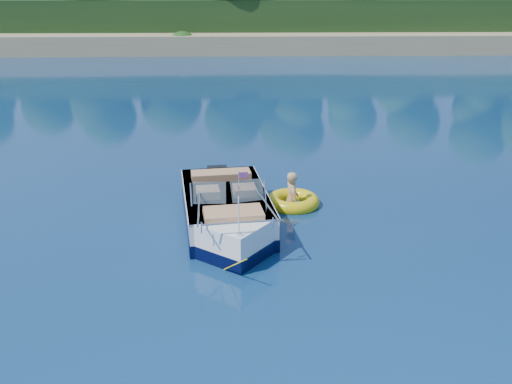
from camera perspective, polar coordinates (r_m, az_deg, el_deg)
ground at (r=12.51m, az=7.54°, el=-7.60°), size 160.00×160.00×0.00m
shoreline at (r=74.81m, az=-0.13°, el=17.13°), size 170.00×59.00×6.00m
motorboat at (r=14.15m, az=-2.88°, el=-2.27°), size 2.55×5.73×1.92m
tow_tube at (r=15.69m, az=3.70°, el=-0.96°), size 1.76×1.76×0.39m
boy at (r=15.65m, az=3.54°, el=-1.41°), size 0.58×0.94×1.71m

